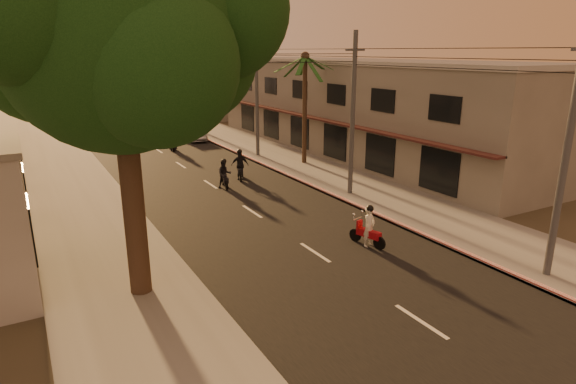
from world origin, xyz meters
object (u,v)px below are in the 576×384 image
scooter_mid_a (224,175)px  scooter_mid_b (240,166)px  scooter_red (369,228)px  scooter_far_c (180,130)px  scooter_far_a (173,141)px  parked_car (195,133)px  scooter_far_b (172,126)px  palm_tree (305,63)px  broadleaf_tree (129,32)px

scooter_mid_a → scooter_mid_b: 2.15m
scooter_red → scooter_mid_a: 11.51m
scooter_red → scooter_mid_b: size_ratio=0.92×
scooter_mid_b → scooter_far_c: (1.19, 16.55, -0.07)m
scooter_red → scooter_far_c: 29.32m
scooter_far_a → parked_car: bearing=62.8°
parked_car → scooter_far_a: bearing=-125.8°
parked_car → scooter_far_c: scooter_far_c is taller
scooter_mid_a → scooter_far_c: bearing=92.6°
scooter_mid_b → scooter_far_b: 20.03m
scooter_mid_a → parked_car: bearing=88.6°
scooter_red → scooter_mid_b: (-0.22, 12.76, 0.10)m
palm_tree → scooter_far_a: 13.37m
broadleaf_tree → scooter_far_b: broadleaf_tree is taller
broadleaf_tree → scooter_far_a: broadleaf_tree is taller
scooter_mid_a → scooter_far_b: 21.60m
scooter_far_a → palm_tree: bearing=-40.2°
palm_tree → scooter_red: bearing=-111.3°
scooter_far_a → scooter_red: bearing=-73.1°
scooter_mid_b → parked_car: size_ratio=0.48×
scooter_far_b → parked_car: scooter_far_b is taller
parked_car → scooter_far_c: size_ratio=2.27×
scooter_far_a → scooter_far_c: scooter_far_a is taller
palm_tree → scooter_mid_b: 8.74m
scooter_mid_a → palm_tree: bearing=34.0°
broadleaf_tree → palm_tree: broadleaf_tree is taller
broadleaf_tree → scooter_far_b: size_ratio=7.73×
scooter_mid_b → scooter_far_c: size_ratio=1.09×
palm_tree → scooter_far_c: 16.79m
scooter_mid_b → scooter_far_b: (1.46, 19.98, -0.18)m
broadleaf_tree → scooter_mid_b: size_ratio=6.10×
palm_tree → scooter_far_b: (-4.40, 18.26, -6.43)m
scooter_mid_a → scooter_far_c: scooter_far_c is taller
palm_tree → scooter_far_a: palm_tree is taller
scooter_far_a → parked_car: scooter_far_a is taller
scooter_red → scooter_far_b: scooter_red is taller
scooter_mid_a → scooter_far_a: size_ratio=0.99×
scooter_red → scooter_far_a: size_ratio=0.99×
scooter_far_b → scooter_far_c: (-0.28, -3.43, 0.11)m
parked_car → scooter_mid_a: bearing=-97.6°
scooter_far_a → scooter_far_c: size_ratio=1.01×
palm_tree → scooter_far_c: (-4.68, 14.83, -6.32)m
broadleaf_tree → scooter_mid_b: (8.75, 12.14, -7.57)m
scooter_mid_a → parked_car: 16.66m
scooter_mid_b → parked_car: 14.99m
broadleaf_tree → palm_tree: size_ratio=1.48×
scooter_red → scooter_mid_b: 12.76m
scooter_red → scooter_far_a: (-1.26, 24.02, 0.03)m
scooter_red → palm_tree: bearing=54.8°
scooter_far_b → scooter_far_c: bearing=-78.6°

